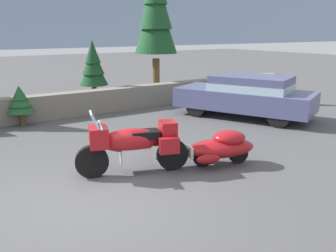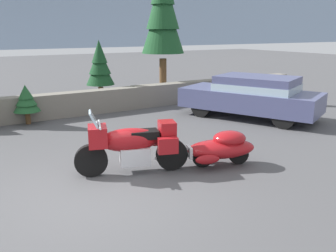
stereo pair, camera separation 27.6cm
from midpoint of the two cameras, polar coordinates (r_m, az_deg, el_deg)
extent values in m
plane|color=#4C4C4F|center=(6.59, -10.52, -10.96)|extent=(80.00, 80.00, 0.00)
cube|color=slate|center=(12.47, -21.40, 2.49)|extent=(8.00, 0.54, 0.81)
cube|color=slate|center=(15.90, 8.24, 5.81)|extent=(8.00, 0.55, 0.83)
cylinder|color=black|center=(7.38, -10.93, -5.37)|extent=(0.67, 0.34, 0.66)
cylinder|color=black|center=(7.59, 1.64, -4.52)|extent=(0.67, 0.34, 0.66)
cube|color=silver|center=(7.43, -4.18, -4.58)|extent=(0.71, 0.61, 0.36)
ellipsoid|color=maroon|center=(7.31, -5.00, -2.19)|extent=(1.28, 0.80, 0.48)
cube|color=maroon|center=(7.23, -9.94, -1.57)|extent=(0.51, 0.61, 0.40)
cube|color=#9EB7C6|center=(7.14, -10.45, 0.95)|extent=(0.32, 0.48, 0.34)
cube|color=black|center=(7.33, -2.70, -1.30)|extent=(0.65, 0.52, 0.16)
cube|color=maroon|center=(7.40, 0.92, -0.33)|extent=(0.43, 0.48, 0.28)
cube|color=maroon|center=(7.18, 1.09, -3.11)|extent=(0.43, 0.28, 0.32)
cube|color=maroon|center=(7.74, 0.03, -1.79)|extent=(0.43, 0.28, 0.32)
cylinder|color=silver|center=(7.17, -9.62, 0.22)|extent=(0.26, 0.68, 0.04)
cylinder|color=silver|center=(7.30, -10.64, -3.50)|extent=(0.26, 0.15, 0.54)
cylinder|color=black|center=(7.81, 6.48, -4.89)|extent=(0.45, 0.24, 0.44)
cylinder|color=black|center=(8.11, 12.01, -4.38)|extent=(0.45, 0.24, 0.44)
ellipsoid|color=maroon|center=(7.90, 9.35, -3.54)|extent=(1.64, 1.12, 0.40)
ellipsoid|color=maroon|center=(7.91, 10.62, -1.92)|extent=(0.86, 0.76, 0.32)
cube|color=silver|center=(7.68, 4.41, -4.09)|extent=(0.16, 0.32, 0.24)
ellipsoid|color=maroon|center=(7.51, 7.29, -5.25)|extent=(0.54, 0.30, 0.20)
ellipsoid|color=maroon|center=(8.08, 5.75, -3.75)|extent=(0.54, 0.30, 0.20)
cylinder|color=silver|center=(7.61, 1.57, -4.95)|extent=(0.68, 0.27, 0.05)
cylinder|color=black|center=(12.35, 5.87, 3.00)|extent=(0.49, 0.71, 0.68)
cylinder|color=black|center=(13.71, 8.91, 4.07)|extent=(0.49, 0.71, 0.68)
cylinder|color=black|center=(11.35, 18.41, 1.28)|extent=(0.49, 0.71, 0.68)
cylinder|color=black|center=(12.82, 20.29, 2.59)|extent=(0.49, 0.71, 0.68)
cube|color=#474C75|center=(12.43, 13.29, 4.03)|extent=(3.55, 4.85, 0.64)
cube|color=#474C75|center=(12.27, 14.43, 6.48)|extent=(2.50, 2.92, 0.48)
cube|color=#9EB7C6|center=(12.29, 14.39, 5.92)|extent=(2.55, 2.98, 0.24)
cylinder|color=brown|center=(15.67, -0.28, 7.45)|extent=(0.30, 0.30, 1.70)
cone|color=#194723|center=(15.55, -0.29, 16.32)|extent=(1.78, 1.78, 2.69)
cylinder|color=brown|center=(14.40, -9.92, 4.63)|extent=(0.20, 0.20, 0.73)
cone|color=#143D1E|center=(14.26, -10.10, 8.71)|extent=(1.08, 1.08, 1.15)
cone|color=#143D1E|center=(14.23, -10.16, 10.10)|extent=(0.84, 0.84, 1.00)
cone|color=#143D1E|center=(14.21, -10.23, 11.49)|extent=(0.59, 0.59, 0.86)
cylinder|color=brown|center=(12.12, -20.53, 1.13)|extent=(0.16, 0.16, 0.36)
cone|color=#1E5128|center=(12.02, -20.74, 3.48)|extent=(0.81, 0.81, 0.56)
cone|color=#1E5128|center=(11.99, -20.82, 4.27)|extent=(0.63, 0.63, 0.49)
cone|color=#1E5128|center=(11.97, -20.89, 5.07)|extent=(0.45, 0.45, 0.42)
camera|label=1|loc=(0.14, -88.98, 0.27)|focal=38.79mm
camera|label=2|loc=(0.14, 91.02, -0.27)|focal=38.79mm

